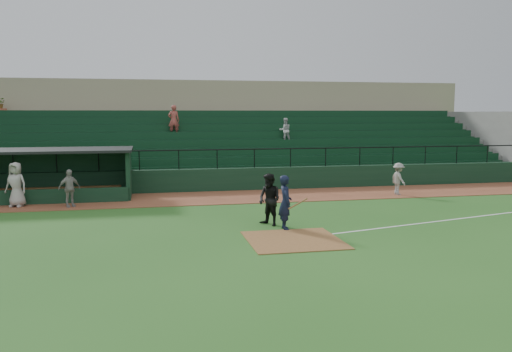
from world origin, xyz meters
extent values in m
plane|color=#25581C|center=(0.00, 0.00, 0.00)|extent=(90.00, 90.00, 0.00)
cube|color=brown|center=(0.00, 8.00, 0.01)|extent=(40.00, 4.00, 0.03)
cube|color=brown|center=(0.00, -1.00, 0.01)|extent=(3.00, 3.00, 0.03)
cube|color=white|center=(8.00, 1.20, 0.01)|extent=(17.49, 4.44, 0.01)
cube|color=black|center=(0.00, 10.20, 0.60)|extent=(36.00, 0.35, 1.20)
cylinder|color=black|center=(0.00, 10.20, 2.20)|extent=(36.00, 0.06, 0.06)
cube|color=slate|center=(0.00, 15.10, 1.80)|extent=(36.00, 9.00, 3.60)
cube|color=#0D321A|center=(0.00, 14.60, 2.25)|extent=(34.56, 8.00, 4.05)
cube|color=slate|center=(18.00, 15.15, 2.10)|extent=(0.35, 9.50, 4.20)
cube|color=gray|center=(0.00, 21.60, 3.20)|extent=(38.00, 3.00, 6.40)
cube|color=slate|center=(0.00, 19.60, 3.70)|extent=(36.00, 2.00, 0.20)
cylinder|color=#A55138|center=(-13.74, 19.50, 4.10)|extent=(0.70, 0.70, 0.60)
imported|color=#2D5923|center=(-13.74, 19.50, 4.73)|extent=(0.59, 0.51, 0.66)
imported|color=silver|center=(3.95, 14.90, 3.02)|extent=(0.75, 0.59, 1.55)
imported|color=#A4453C|center=(-2.93, 15.90, 3.65)|extent=(0.69, 0.46, 1.90)
cube|color=black|center=(-9.75, 10.40, 1.15)|extent=(8.50, 0.20, 2.30)
cube|color=black|center=(-5.50, 9.10, 1.15)|extent=(0.20, 2.60, 2.30)
cube|color=black|center=(-9.75, 9.10, 2.36)|extent=(8.90, 3.20, 0.12)
cube|color=olive|center=(-9.75, 10.00, 0.25)|extent=(7.65, 0.40, 0.50)
cube|color=black|center=(-9.75, 7.75, 0.35)|extent=(8.50, 0.12, 0.70)
imported|color=black|center=(0.14, 0.61, 0.97)|extent=(0.48, 0.72, 1.94)
cylinder|color=olive|center=(0.54, 0.41, 0.95)|extent=(0.79, 0.34, 0.35)
imported|color=black|center=(-0.24, 1.40, 0.96)|extent=(1.11, 1.18, 1.92)
imported|color=gray|center=(7.73, 6.99, 0.83)|extent=(0.70, 1.09, 1.60)
imported|color=#A09B95|center=(-7.97, 6.75, 0.86)|extent=(1.04, 0.84, 1.65)
imported|color=#ACA7A1|center=(-10.25, 7.28, 1.01)|extent=(1.12, 0.92, 1.96)
camera|label=1|loc=(-4.61, -17.01, 4.13)|focal=36.70mm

